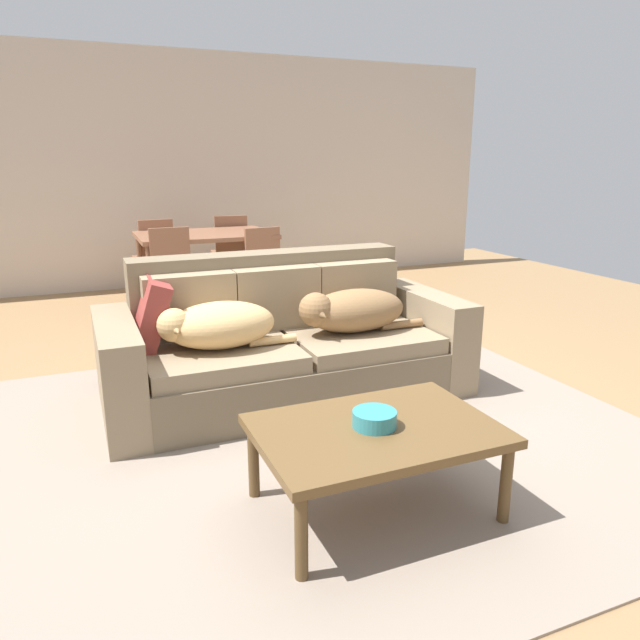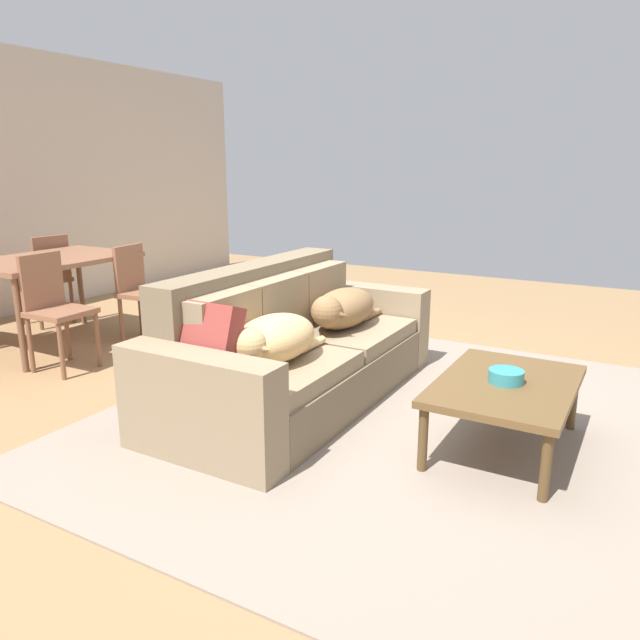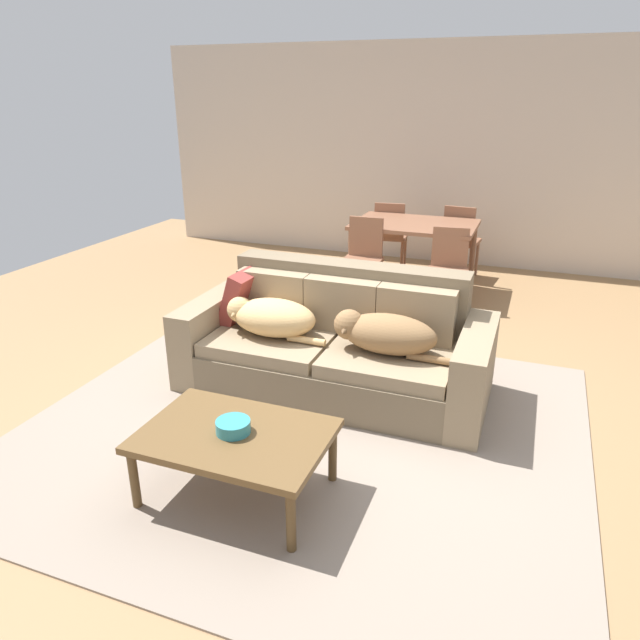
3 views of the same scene
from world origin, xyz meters
The scene contains 14 objects.
ground_plane centered at (0.00, 0.00, 0.00)m, with size 10.00×10.00×0.00m, color #95724A.
back_partition centered at (0.00, 4.00, 1.35)m, with size 8.00×0.12×2.70m, color beige.
area_rug centered at (-0.19, -0.53, 0.01)m, with size 3.61×3.21×0.01m, color gray.
couch centered at (-0.19, 0.15, 0.33)m, with size 2.27×0.99×0.90m.
dog_on_left_cushion centered at (-0.66, -0.02, 0.56)m, with size 0.80×0.40×0.27m.
dog_on_right_cushion centered at (0.21, -0.02, 0.56)m, with size 0.84×0.35×0.28m.
throw_pillow_by_left_arm centered at (-1.01, 0.20, 0.61)m, with size 0.12×0.42×0.42m, color #933832.
coffee_table centered at (-0.28, -1.28, 0.36)m, with size 1.02×0.70×0.40m.
bowl_on_coffee_table centered at (-0.29, -1.28, 0.44)m, with size 0.19×0.19×0.07m, color teal.
dining_table centered at (-0.15, 2.61, 0.70)m, with size 1.31×0.91×0.77m.
dining_chair_near_left centered at (-0.57, 2.04, 0.51)m, with size 0.41×0.41×0.90m.
dining_chair_near_right centered at (0.32, 2.05, 0.48)m, with size 0.45×0.45×0.86m.
dining_chair_far_left centered at (-0.58, 3.21, 0.49)m, with size 0.44×0.44×0.88m.
dining_chair_far_right centered at (0.26, 3.25, 0.50)m, with size 0.44×0.44×0.89m.
Camera 1 is at (-1.39, -3.31, 1.50)m, focal length 33.16 mm.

